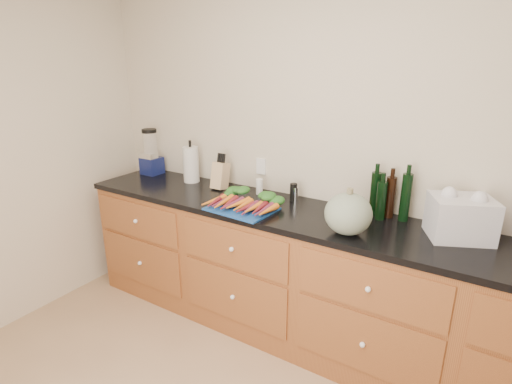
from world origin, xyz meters
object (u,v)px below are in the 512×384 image
Objects in this scene: cutting_board at (242,209)px; blender_appliance at (151,154)px; knife_block at (220,176)px; tomato_box at (339,206)px; carrots at (245,203)px; paper_towel at (191,164)px; squash at (348,214)px.

blender_appliance is at bearing 164.70° from cutting_board.
blender_appliance is at bearing 178.65° from knife_block.
blender_appliance is at bearing -179.60° from tomato_box.
knife_block reaches higher than cutting_board.
tomato_box is (0.56, 0.29, -0.01)m from carrots.
carrots is at bearing 90.00° from cutting_board.
paper_towel is at bearing 158.30° from carrots.
cutting_board is 3.22× the size of tomato_box.
cutting_board is at bearing -179.85° from squash.
tomato_box is at bearing 117.61° from squash.
cutting_board is 0.65m from tomato_box.
knife_block reaches higher than carrots.
blender_appliance reaches higher than tomato_box.
cutting_board is 0.05m from carrots.
carrots is at bearing -33.23° from knife_block.
carrots is 1.76× the size of squash.
squash is 1.17m from knife_block.
carrots is 1.21× the size of blender_appliance.
tomato_box is at bearing 1.79° from knife_block.
carrots is 1.20m from blender_appliance.
knife_block is at bearing -178.21° from tomato_box.
blender_appliance is 0.76m from knife_block.
tomato_box reaches higher than cutting_board.
tomato_box is (1.27, 0.01, -0.11)m from paper_towel.
carrots is 0.74m from squash.
knife_block is at bearing 143.24° from cutting_board.
carrots is 0.63m from tomato_box.
knife_block is (-1.13, 0.30, -0.02)m from squash.
paper_towel is (0.45, 0.00, -0.03)m from blender_appliance.
paper_towel is (-0.71, 0.28, 0.11)m from carrots.
cutting_board is 1.58× the size of squash.
paper_towel is 1.28m from tomato_box.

